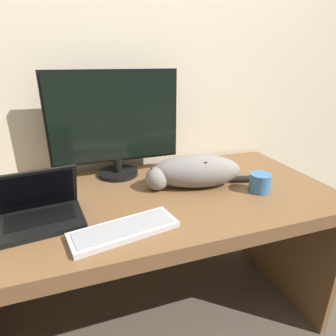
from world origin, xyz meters
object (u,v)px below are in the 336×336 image
at_px(external_keyboard, 124,230).
at_px(cat, 194,171).
at_px(coffee_mug, 260,183).
at_px(laptop, 40,211).
at_px(monitor, 115,124).

bearing_deg(external_keyboard, cat, 24.98).
relative_size(external_keyboard, coffee_mug, 4.09).
xyz_separation_m(laptop, external_keyboard, (0.28, -0.17, -0.03)).
relative_size(monitor, coffee_mug, 6.64).
relative_size(monitor, external_keyboard, 1.62).
height_order(external_keyboard, coffee_mug, coffee_mug).
height_order(cat, coffee_mug, cat).
bearing_deg(laptop, monitor, 38.87).
height_order(external_keyboard, cat, cat).
bearing_deg(laptop, coffee_mug, -10.01).
height_order(monitor, laptop, monitor).
height_order(laptop, coffee_mug, laptop).
distance_m(laptop, cat, 0.67).
distance_m(external_keyboard, coffee_mug, 0.66).
bearing_deg(cat, monitor, 154.70).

